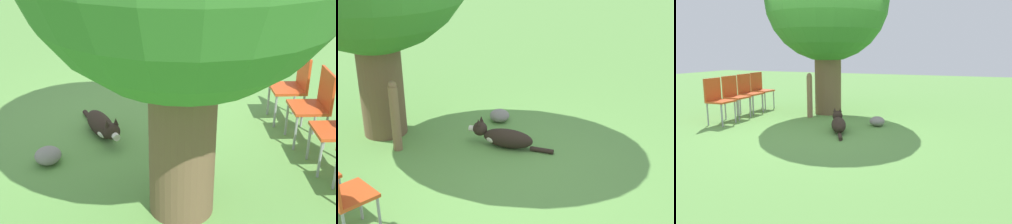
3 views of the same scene
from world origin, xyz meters
The scene contains 5 objects.
ground_plane centered at (0.00, 0.00, 0.00)m, with size 30.00×30.00×0.00m, color #609947.
dog centered at (0.51, -0.01, 0.14)m, with size 0.61×1.13×0.38m.
fence_post centered at (-0.57, 0.94, 0.50)m, with size 0.12×0.12×0.99m.
red_chair_0 centered at (-1.99, -0.34, 0.54)m, with size 0.42×0.44×0.93m.
garden_rock centered at (1.07, 0.63, 0.10)m, with size 0.30×0.30×0.19m.
Camera 2 is at (-3.57, -4.11, 2.94)m, focal length 50.00 mm.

